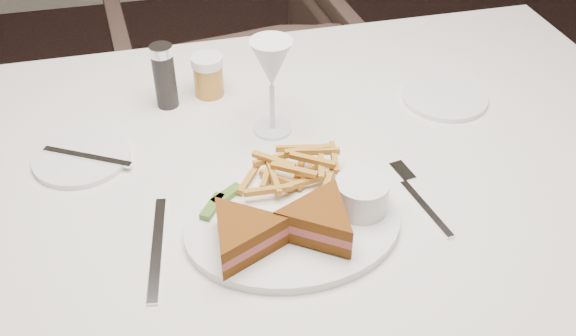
% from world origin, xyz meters
% --- Properties ---
extents(table, '(1.45, 0.97, 0.75)m').
position_xyz_m(table, '(-0.34, 0.06, 0.38)').
color(table, silver).
rests_on(table, ground).
extents(chair_far, '(0.73, 0.69, 0.70)m').
position_xyz_m(chair_far, '(-0.28, 1.01, 0.35)').
color(chair_far, '#412F27').
rests_on(chair_far, ground).
extents(table_setting, '(0.83, 0.60, 0.18)m').
position_xyz_m(table_setting, '(-0.35, 0.02, 0.79)').
color(table_setting, white).
rests_on(table_setting, table).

